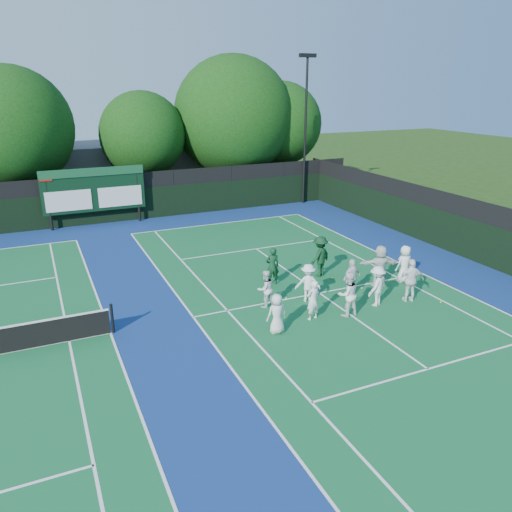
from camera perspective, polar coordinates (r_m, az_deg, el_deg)
name	(u,v)px	position (r m, az deg, el deg)	size (l,w,h in m)	color
ground	(332,302)	(20.26, 8.72, -5.26)	(120.00, 120.00, 0.00)	#1F3C10
court_apron	(180,320)	(18.83, -8.69, -7.23)	(34.00, 32.00, 0.01)	navy
near_court	(319,293)	(21.02, 7.25, -4.22)	(11.05, 23.85, 0.01)	#135E30
back_fence	(111,201)	(32.39, -16.22, 6.07)	(34.00, 0.08, 3.00)	black
divider_fence_right	(482,236)	(26.21, 24.46, 2.07)	(0.08, 32.00, 3.00)	black
scoreboard	(94,190)	(31.70, -18.06, 7.15)	(6.00, 0.21, 3.55)	black
clubhouse	(146,167)	(40.69, -12.45, 9.88)	(18.00, 6.00, 4.00)	#5D5D62
light_pole_right	(306,113)	(35.82, 5.72, 15.93)	(1.20, 0.30, 10.12)	black
tree_b	(14,131)	(35.04, -25.92, 12.72)	(7.50, 7.50, 9.42)	black
tree_c	(145,137)	(35.86, -12.61, 13.16)	(5.79, 5.79, 7.85)	black
tree_d	(235,119)	(37.73, -2.42, 15.33)	(8.61, 8.61, 10.28)	black
tree_e	(281,126)	(39.36, 2.93, 14.64)	(6.25, 6.25, 8.46)	black
tennis_ball_0	(286,298)	(20.34, 3.46, -4.85)	(0.07, 0.07, 0.07)	#D1E51A
tennis_ball_1	(362,288)	(21.76, 11.99, -3.60)	(0.07, 0.07, 0.07)	#D1E51A
tennis_ball_2	(441,302)	(21.29, 20.36, -4.96)	(0.07, 0.07, 0.07)	#D1E51A
tennis_ball_5	(333,278)	(22.58, 8.74, -2.54)	(0.07, 0.07, 0.07)	#D1E51A
player_front_0	(277,314)	(17.43, 2.40, -6.61)	(0.72, 0.47, 1.46)	silver
player_front_1	(313,300)	(18.48, 6.52, -5.03)	(0.56, 0.37, 1.54)	white
player_front_2	(348,294)	(18.93, 10.44, -4.31)	(0.84, 0.65, 1.73)	white
player_front_3	(377,286)	(20.03, 13.66, -3.35)	(1.05, 0.61, 1.63)	white
player_front_4	(411,280)	(20.74, 17.29, -2.68)	(1.04, 0.43, 1.78)	white
player_back_0	(265,289)	(19.37, 1.08, -3.77)	(0.73, 0.57, 1.50)	white
player_back_1	(308,283)	(19.95, 5.96, -3.08)	(1.01, 0.58, 1.57)	white
player_back_2	(352,277)	(20.74, 10.90, -2.42)	(0.93, 0.39, 1.58)	silver
player_back_3	(380,266)	(21.99, 13.98, -1.06)	(1.69, 0.54, 1.82)	silver
player_back_4	(405,264)	(22.71, 16.61, -0.87)	(0.81, 0.53, 1.65)	white
coach_left	(272,266)	(21.48, 1.88, -1.17)	(0.61, 0.40, 1.67)	#0E351C
coach_right	(320,256)	(22.54, 7.32, -0.05)	(1.21, 0.69, 1.87)	#0D3319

